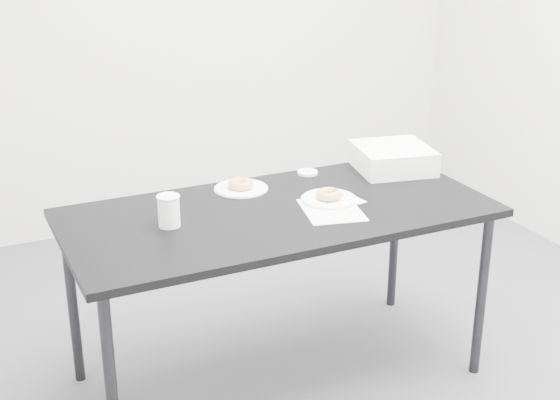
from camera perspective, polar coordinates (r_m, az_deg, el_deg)
name	(u,v)px	position (r m, az deg, el deg)	size (l,w,h in m)	color
floor	(308,380)	(3.44, 2.04, -13.05)	(4.00, 4.00, 0.00)	#48494D
wall_back	(157,6)	(4.75, -8.96, 13.84)	(4.00, 0.02, 2.70)	silver
table	(279,223)	(3.13, -0.10, -1.67)	(1.71, 0.81, 0.78)	black
scorecard	(332,210)	(3.11, 3.79, -0.72)	(0.22, 0.28, 0.00)	white
logo_patch	(338,199)	(3.22, 4.28, 0.08)	(0.05, 0.05, 0.00)	green
pen	(335,200)	(3.20, 4.06, 0.02)	(0.01, 0.01, 0.13)	#0B7183
napkin	(340,200)	(3.21, 4.39, -0.01)	(0.16, 0.16, 0.00)	white
plate_near	(329,199)	(3.20, 3.59, 0.07)	(0.23, 0.23, 0.01)	white
donut_near	(329,194)	(3.20, 3.60, 0.42)	(0.11, 0.11, 0.04)	#CB8E40
plate_far	(241,189)	(3.33, -2.87, 0.84)	(0.23, 0.23, 0.01)	white
donut_far	(241,184)	(3.32, -2.88, 1.18)	(0.11, 0.11, 0.04)	#CB8E40
coffee_cup	(169,211)	(2.96, -8.14, -0.79)	(0.08, 0.08, 0.12)	white
cup_lid	(308,172)	(3.51, 2.03, 2.03)	(0.09, 0.09, 0.01)	white
bakery_box	(393,158)	(3.59, 8.24, 3.06)	(0.32, 0.32, 0.11)	white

